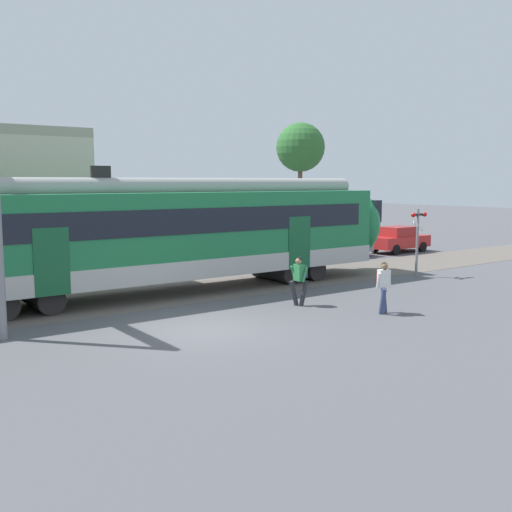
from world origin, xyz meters
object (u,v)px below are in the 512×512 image
at_px(parked_car_grey, 337,244).
at_px(parked_car_red, 399,239).
at_px(pedestrian_green, 300,277).
at_px(crossing_signal, 418,232).
at_px(pedestrian_white, 383,283).

xyz_separation_m(parked_car_grey, parked_car_red, (4.71, -0.33, 0.00)).
distance_m(pedestrian_green, crossing_signal, 8.47).
relative_size(pedestrian_green, parked_car_grey, 0.41).
relative_size(pedestrian_white, parked_car_red, 0.41).
distance_m(parked_car_grey, crossing_signal, 7.29).
relative_size(pedestrian_green, pedestrian_white, 1.00).
relative_size(parked_car_red, crossing_signal, 1.35).
height_order(pedestrian_green, parked_car_grey, pedestrian_green).
distance_m(pedestrian_green, parked_car_red, 16.94).
distance_m(pedestrian_white, parked_car_red, 17.23).
height_order(pedestrian_white, parked_car_grey, pedestrian_white).
xyz_separation_m(pedestrian_green, crossing_signal, (8.23, 1.71, 1.02)).
height_order(pedestrian_green, crossing_signal, crossing_signal).
bearing_deg(pedestrian_green, crossing_signal, 11.72).
relative_size(pedestrian_white, parked_car_grey, 0.41).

